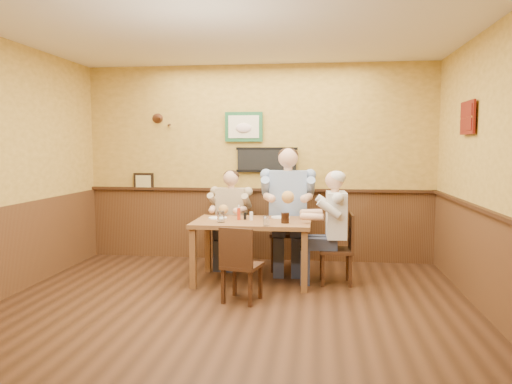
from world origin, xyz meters
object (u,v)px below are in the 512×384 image
chair_near_side (242,264)px  salt_shaker (251,216)px  cola_tumbler (285,218)px  water_glass_left (221,217)px  pepper_shaker (245,216)px  water_glass_mid (266,221)px  diner_white_elder (336,233)px  diner_blue_polo (288,215)px  chair_back_left (232,236)px  hot_sauce_bottle (239,213)px  chair_right_end (336,249)px  chair_back_right (288,231)px  dining_table (252,228)px  diner_tan_shirt (232,223)px

chair_near_side → salt_shaker: salt_shaker is taller
chair_near_side → cola_tumbler: size_ratio=6.54×
cola_tumbler → water_glass_left: bearing=-177.4°
pepper_shaker → water_glass_mid: bearing=-55.6°
diner_white_elder → water_glass_left: size_ratio=9.21×
diner_blue_polo → diner_white_elder: 0.90m
chair_back_left → salt_shaker: (0.38, -0.78, 0.39)m
hot_sauce_bottle → diner_white_elder: bearing=-0.1°
chair_right_end → chair_back_right: bearing=-138.6°
diner_blue_polo → water_glass_left: diner_blue_polo is taller
chair_back_left → cola_tumbler: bearing=-44.8°
dining_table → salt_shaker: salt_shaker is taller
chair_right_end → hot_sauce_bottle: hot_sauce_bottle is taller
chair_back_left → chair_back_right: (0.78, -0.12, 0.10)m
diner_tan_shirt → water_glass_left: 1.01m
chair_back_left → diner_white_elder: bearing=-23.5°
chair_right_end → water_glass_left: water_glass_left is taller
diner_tan_shirt → diner_white_elder: (1.40, -0.77, 0.02)m
diner_white_elder → hot_sauce_bottle: 1.19m
chair_back_left → water_glass_mid: water_glass_mid is taller
cola_tumbler → dining_table: bearing=158.7°
water_glass_left → water_glass_mid: bearing=-19.3°
diner_white_elder → salt_shaker: (-1.02, -0.01, 0.19)m
diner_blue_polo → chair_back_right: bearing=-3.5°
cola_tumbler → chair_right_end: bearing=17.5°
diner_tan_shirt → pepper_shaker: (0.30, -0.73, 0.20)m
diner_tan_shirt → water_glass_left: (0.05, -0.99, 0.22)m
diner_blue_polo → hot_sauce_bottle: diner_blue_polo is taller
cola_tumbler → diner_white_elder: bearing=17.5°
chair_right_end → diner_blue_polo: diner_blue_polo is taller
diner_tan_shirt → water_glass_left: bearing=-82.1°
salt_shaker → pepper_shaker: bearing=152.3°
chair_near_side → hot_sauce_bottle: 0.94m
diner_white_elder → water_glass_left: 1.38m
dining_table → chair_near_side: size_ratio=1.73×
diner_white_elder → cola_tumbler: bearing=-74.9°
hot_sauce_bottle → pepper_shaker: hot_sauce_bottle is taller
dining_table → chair_back_left: size_ratio=1.69×
diner_blue_polo → salt_shaker: diner_blue_polo is taller
water_glass_mid → cola_tumbler: cola_tumbler is taller
chair_back_right → water_glass_left: size_ratio=7.73×
water_glass_left → water_glass_mid: 0.59m
diner_blue_polo → water_glass_left: size_ratio=11.04×
dining_table → pepper_shaker: 0.18m
chair_near_side → diner_white_elder: diner_white_elder is taller
diner_tan_shirt → pepper_shaker: 0.82m
chair_back_right → chair_right_end: bearing=-49.8°
water_glass_mid → cola_tumbler: size_ratio=0.90×
diner_white_elder → pepper_shaker: 1.12m
chair_near_side → pepper_shaker: pepper_shaker is taller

